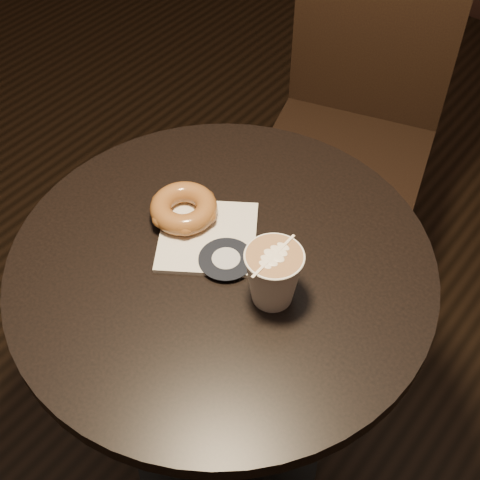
# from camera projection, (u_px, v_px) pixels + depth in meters

# --- Properties ---
(cafe_table) EXTENTS (0.70, 0.70, 0.75)m
(cafe_table) POSITION_uv_depth(u_px,v_px,m) (224.00, 329.00, 1.23)
(cafe_table) COLOR black
(cafe_table) RESTS_ON ground
(chair) EXTENTS (0.50, 0.50, 1.01)m
(chair) POSITION_uv_depth(u_px,v_px,m) (358.00, 101.00, 1.66)
(chair) COLOR black
(chair) RESTS_ON ground
(pastry_bag) EXTENTS (0.22, 0.22, 0.01)m
(pastry_bag) POSITION_uv_depth(u_px,v_px,m) (208.00, 237.00, 1.11)
(pastry_bag) COLOR silver
(pastry_bag) RESTS_ON cafe_table
(doughnut) EXTENTS (0.11, 0.11, 0.04)m
(doughnut) POSITION_uv_depth(u_px,v_px,m) (184.00, 208.00, 1.13)
(doughnut) COLOR brown
(doughnut) RESTS_ON pastry_bag
(latte_cup) EXTENTS (0.09, 0.09, 0.10)m
(latte_cup) POSITION_uv_depth(u_px,v_px,m) (273.00, 277.00, 1.00)
(latte_cup) COLOR silver
(latte_cup) RESTS_ON cafe_table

